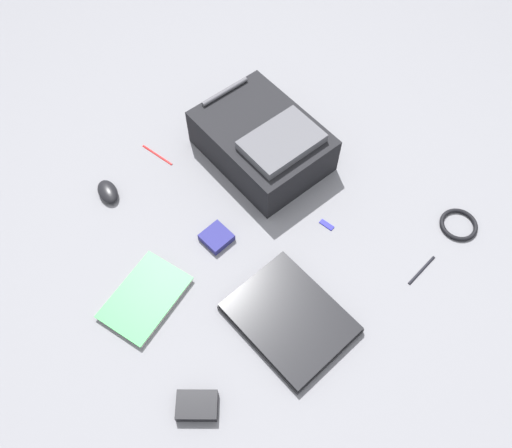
# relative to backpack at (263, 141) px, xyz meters

# --- Properties ---
(ground_plane) EXTENTS (3.63, 3.63, 0.00)m
(ground_plane) POSITION_rel_backpack_xyz_m (-0.30, -0.22, -0.08)
(ground_plane) COLOR slate
(backpack) EXTENTS (0.40, 0.50, 0.18)m
(backpack) POSITION_rel_backpack_xyz_m (0.00, 0.00, 0.00)
(backpack) COLOR black
(backpack) RESTS_ON ground_plane
(laptop) EXTENTS (0.32, 0.39, 0.03)m
(laptop) POSITION_rel_backpack_xyz_m (-0.43, -0.46, -0.07)
(laptop) COLOR black
(laptop) RESTS_ON ground_plane
(book_comic) EXTENTS (0.28, 0.21, 0.02)m
(book_comic) POSITION_rel_backpack_xyz_m (-0.66, -0.08, -0.07)
(book_comic) COLOR silver
(book_comic) RESTS_ON ground_plane
(computer_mouse) EXTENTS (0.09, 0.12, 0.03)m
(computer_mouse) POSITION_rel_backpack_xyz_m (-0.47, 0.30, -0.06)
(computer_mouse) COLOR black
(computer_mouse) RESTS_ON ground_plane
(cable_coil) EXTENTS (0.13, 0.13, 0.01)m
(cable_coil) POSITION_rel_backpack_xyz_m (0.19, -0.69, -0.07)
(cable_coil) COLOR black
(cable_coil) RESTS_ON ground_plane
(power_brick) EXTENTS (0.13, 0.14, 0.03)m
(power_brick) POSITION_rel_backpack_xyz_m (-0.80, -0.42, -0.06)
(power_brick) COLOR black
(power_brick) RESTS_ON ground_plane
(pen_black) EXTENTS (0.01, 0.14, 0.01)m
(pen_black) POSITION_rel_backpack_xyz_m (-0.24, 0.30, -0.08)
(pen_black) COLOR red
(pen_black) RESTS_ON ground_plane
(pen_blue) EXTENTS (0.14, 0.02, 0.01)m
(pen_blue) POSITION_rel_backpack_xyz_m (-0.04, -0.68, -0.08)
(pen_blue) COLOR black
(pen_blue) RESTS_ON ground_plane
(earbud_pouch) EXTENTS (0.10, 0.10, 0.03)m
(earbud_pouch) POSITION_rel_backpack_xyz_m (-0.37, -0.10, -0.07)
(earbud_pouch) COLOR navy
(earbud_pouch) RESTS_ON ground_plane
(usb_stick) EXTENTS (0.02, 0.05, 0.01)m
(usb_stick) POSITION_rel_backpack_xyz_m (-0.09, -0.35, -0.08)
(usb_stick) COLOR #191999
(usb_stick) RESTS_ON ground_plane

